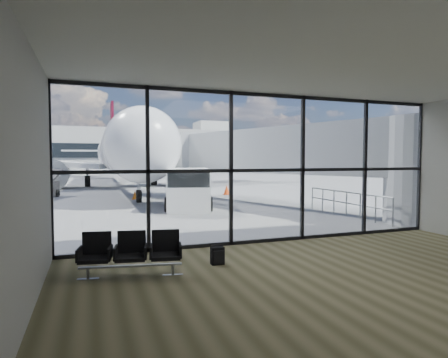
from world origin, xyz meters
TOP-DOWN VIEW (x-y plane):
  - ground at (0.00, 40.00)m, footprint 220.00×220.00m
  - lounge_shell at (0.00, -4.80)m, footprint 12.02×8.01m
  - glass_curtain_wall at (0.00, 0.00)m, footprint 12.10×0.12m
  - jet_bridge at (4.90, 7.07)m, footprint 8.00×16.50m
  - apron_railing at (5.60, 3.50)m, footprint 0.06×5.46m
  - far_terminal at (-0.59, 61.97)m, footprint 80.00×12.20m
  - tree_4 at (-21.00, 72.00)m, footprint 5.61×5.61m
  - tree_5 at (-15.00, 72.00)m, footprint 6.27×6.27m
  - seating_row at (-4.26, -1.98)m, footprint 2.16×0.97m
  - backpack at (-2.23, -1.81)m, footprint 0.32×0.29m
  - airliner at (-2.25, 27.70)m, footprint 35.45×41.00m
  - service_van at (-0.28, 8.67)m, footprint 3.14×5.05m
  - belt_loader at (-8.14, 16.60)m, footprint 2.42×4.21m
  - traffic_cone_a at (1.84, 12.11)m, footprint 0.40×0.40m
  - traffic_cone_b at (-2.43, 14.00)m, footprint 0.37×0.37m
  - traffic_cone_c at (4.13, 14.96)m, footprint 0.48×0.48m

SIDE VIEW (x-z plane):
  - ground at x=0.00m, z-range 0.00..0.00m
  - backpack at x=-2.23m, z-range -0.01..0.46m
  - traffic_cone_b at x=-2.43m, z-range -0.01..0.52m
  - traffic_cone_a at x=1.84m, z-range -0.01..0.55m
  - traffic_cone_c at x=4.13m, z-range -0.02..0.67m
  - seating_row at x=-4.26m, z-range 0.05..1.01m
  - belt_loader at x=-8.14m, z-range -0.30..1.54m
  - apron_railing at x=5.60m, z-range 0.16..1.27m
  - service_van at x=-0.28m, z-range 0.03..2.07m
  - glass_curtain_wall at x=0.00m, z-range 0.00..4.50m
  - lounge_shell at x=0.00m, z-range 0.40..4.91m
  - jet_bridge at x=4.90m, z-range 0.59..4.92m
  - airliner at x=-2.25m, z-range -2.06..8.50m
  - far_terminal at x=-0.59m, z-range -1.29..9.71m
  - tree_4 at x=-21.00m, z-range 1.22..9.29m
  - tree_5 at x=-15.00m, z-range 1.36..10.39m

